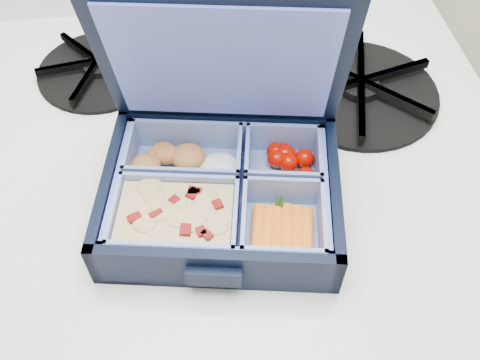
{
  "coord_description": "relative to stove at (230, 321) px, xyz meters",
  "views": [
    {
      "loc": [
        -0.38,
        1.23,
        1.45
      ],
      "look_at": [
        -0.34,
        1.56,
        1.03
      ],
      "focal_mm": 40.0,
      "sensor_mm": 36.0,
      "label": 1
    }
  ],
  "objects": [
    {
      "name": "burner_grate",
      "position": [
        0.17,
        0.06,
        0.51
      ],
      "size": [
        0.24,
        0.24,
        0.03
      ],
      "primitive_type": "cylinder",
      "rotation": [
        0.0,
        0.0,
        0.27
      ],
      "color": "black",
      "rests_on": "stove"
    },
    {
      "name": "fork",
      "position": [
        0.03,
        0.06,
        0.5
      ],
      "size": [
        0.07,
        0.2,
        0.01
      ],
      "primitive_type": null,
      "rotation": [
        0.0,
        0.0,
        -0.21
      ],
      "color": "#ADAFBB",
      "rests_on": "stove"
    },
    {
      "name": "bento_box",
      "position": [
        -0.01,
        -0.1,
        0.53
      ],
      "size": [
        0.25,
        0.21,
        0.05
      ],
      "primitive_type": null,
      "rotation": [
        0.0,
        0.0,
        -0.17
      ],
      "color": "black",
      "rests_on": "stove"
    },
    {
      "name": "stove",
      "position": [
        0.0,
        0.0,
        0.0
      ],
      "size": [
        0.66,
        0.66,
        1.0
      ],
      "primitive_type": null,
      "color": "silver",
      "rests_on": "floor"
    },
    {
      "name": "burner_grate_rear",
      "position": [
        -0.14,
        0.14,
        0.51
      ],
      "size": [
        0.18,
        0.18,
        0.02
      ],
      "primitive_type": "cylinder",
      "rotation": [
        0.0,
        0.0,
        0.16
      ],
      "color": "black",
      "rests_on": "stove"
    }
  ]
}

